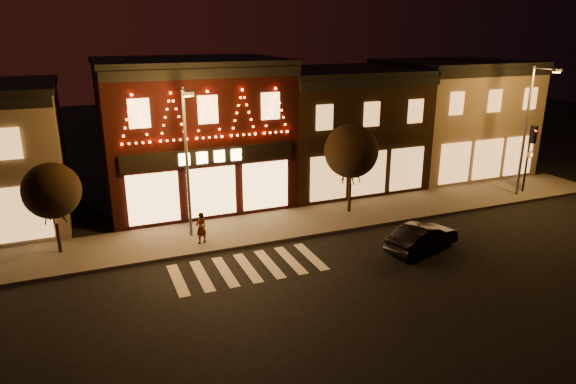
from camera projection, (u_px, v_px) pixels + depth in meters
ground at (282, 313)px, 18.41m from camera, size 120.00×120.00×0.00m
sidewalk_far at (261, 228)px, 26.16m from camera, size 44.00×4.00×0.15m
building_pulp at (193, 132)px, 29.47m from camera, size 10.20×8.34×8.30m
building_right_a at (338, 127)px, 33.04m from camera, size 9.20×8.28×7.50m
building_right_b at (450, 116)px, 36.25m from camera, size 9.20×8.28×7.80m
traffic_signal_far at (531, 145)px, 30.86m from camera, size 0.36×0.48×4.19m
streetlamp_mid at (187, 152)px, 23.59m from camera, size 0.45×1.64×7.18m
streetlamp_right at (530, 122)px, 29.71m from camera, size 0.48×1.75×7.69m
tree_left at (52, 191)px, 22.27m from camera, size 2.49×2.49×4.16m
tree_right at (351, 151)px, 27.33m from camera, size 2.93×2.93×4.89m
dark_sedan at (422, 238)px, 23.48m from camera, size 4.12×2.45×1.28m
pedestrian at (201, 228)px, 23.90m from camera, size 0.66×0.55×1.53m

